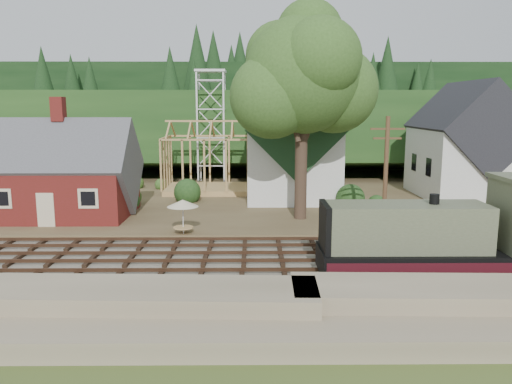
{
  "coord_description": "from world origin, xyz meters",
  "views": [
    {
      "loc": [
        -1.65,
        -26.59,
        8.63
      ],
      "look_at": [
        -1.36,
        6.0,
        3.0
      ],
      "focal_mm": 35.0,
      "sensor_mm": 36.0,
      "label": 1
    }
  ],
  "objects_px": {
    "locomotive": "(464,238)",
    "car_green": "(23,206)",
    "car_blue": "(100,204)",
    "car_red": "(479,196)",
    "patio_set": "(183,205)"
  },
  "relations": [
    {
      "from": "car_blue",
      "to": "car_red",
      "type": "distance_m",
      "value": 32.36
    },
    {
      "from": "car_green",
      "to": "car_red",
      "type": "distance_m",
      "value": 38.3
    },
    {
      "from": "locomotive",
      "to": "car_green",
      "type": "xyz_separation_m",
      "value": [
        -28.44,
        14.99,
        -1.4
      ]
    },
    {
      "from": "locomotive",
      "to": "car_green",
      "type": "distance_m",
      "value": 32.18
    },
    {
      "from": "locomotive",
      "to": "car_red",
      "type": "distance_m",
      "value": 21.63
    },
    {
      "from": "locomotive",
      "to": "car_red",
      "type": "relative_size",
      "value": 3.38
    },
    {
      "from": "car_red",
      "to": "car_green",
      "type": "bearing_deg",
      "value": 106.57
    },
    {
      "from": "locomotive",
      "to": "car_green",
      "type": "relative_size",
      "value": 3.86
    },
    {
      "from": "car_blue",
      "to": "car_green",
      "type": "distance_m",
      "value": 5.94
    },
    {
      "from": "car_green",
      "to": "patio_set",
      "type": "height_order",
      "value": "patio_set"
    },
    {
      "from": "locomotive",
      "to": "car_blue",
      "type": "relative_size",
      "value": 3.84
    },
    {
      "from": "car_green",
      "to": "car_blue",
      "type": "bearing_deg",
      "value": -72.27
    },
    {
      "from": "patio_set",
      "to": "car_green",
      "type": "bearing_deg",
      "value": 154.33
    },
    {
      "from": "car_red",
      "to": "locomotive",
      "type": "bearing_deg",
      "value": 163.63
    },
    {
      "from": "locomotive",
      "to": "car_blue",
      "type": "xyz_separation_m",
      "value": [
        -22.54,
        15.66,
        -1.38
      ]
    }
  ]
}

